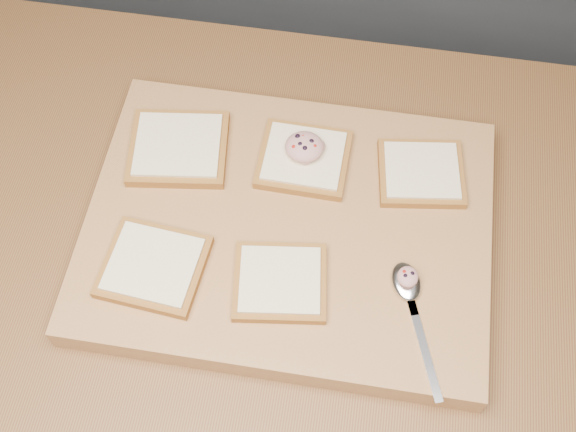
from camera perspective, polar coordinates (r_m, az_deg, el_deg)
name	(u,v)px	position (r m, az deg, el deg)	size (l,w,h in m)	color
ground	(324,432)	(1.80, 2.86, -16.67)	(4.00, 4.00, 0.00)	#515459
island_counter	(335,375)	(1.36, 3.71, -12.39)	(2.00, 0.80, 0.90)	slate
cutting_board	(288,229)	(0.95, 0.00, -1.02)	(0.52, 0.39, 0.04)	#B77E4E
bread_far_left	(178,148)	(0.99, -8.65, 5.36)	(0.14, 0.14, 0.02)	#A3742A
bread_far_center	(304,159)	(0.97, 1.26, 4.56)	(0.12, 0.11, 0.02)	#A3742A
bread_far_right	(421,173)	(0.97, 10.48, 3.38)	(0.12, 0.12, 0.02)	#A3742A
bread_near_left	(154,266)	(0.90, -10.58, -3.92)	(0.13, 0.12, 0.02)	#A3742A
bread_near_center	(280,282)	(0.88, -0.64, -5.22)	(0.12, 0.12, 0.02)	#A3742A
tuna_salad_dollop	(304,147)	(0.95, 1.30, 5.50)	(0.05, 0.05, 0.02)	#DC928D
spoon	(409,291)	(0.89, 9.53, -5.87)	(0.08, 0.17, 0.01)	silver
spoon_salad	(408,277)	(0.88, 9.44, -4.75)	(0.03, 0.03, 0.02)	#DC928D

